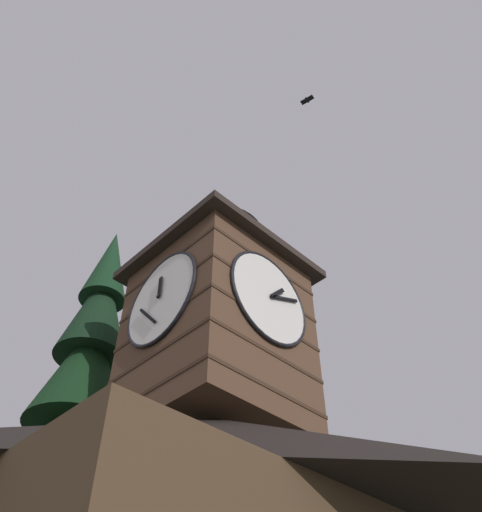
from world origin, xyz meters
TOP-DOWN VIEW (x-y plane):
  - clock_tower at (-1.16, -2.52)m, footprint 4.63×4.63m
  - pine_tree_behind at (0.16, -7.20)m, footprint 5.02×5.02m
  - flying_bird_high at (-1.16, 1.58)m, footprint 0.24×0.47m

SIDE VIEW (x-z plane):
  - pine_tree_behind at x=0.16m, z-range -1.40..15.76m
  - clock_tower at x=-1.16m, z-range 6.79..15.29m
  - flying_bird_high at x=-1.16m, z-range 17.97..18.09m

